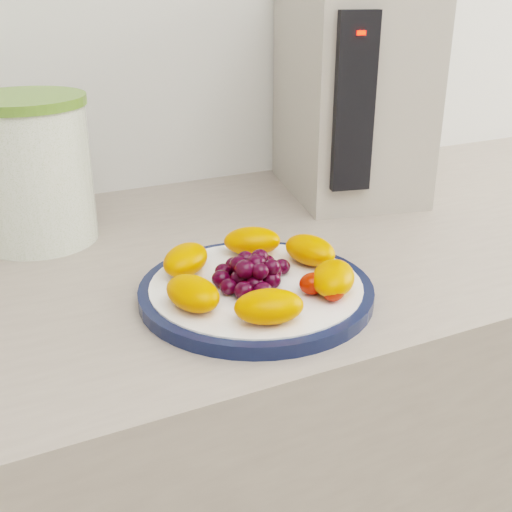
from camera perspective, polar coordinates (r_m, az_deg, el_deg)
name	(u,v)px	position (r m, az deg, el deg)	size (l,w,h in m)	color
counter	(258,500)	(1.11, 0.19, -20.85)	(3.50, 0.60, 0.90)	gray
plate_rim	(256,291)	(0.70, 0.00, -3.17)	(0.26, 0.26, 0.01)	#101836
plate_face	(256,291)	(0.70, 0.00, -3.10)	(0.23, 0.23, 0.02)	white
canister	(33,175)	(0.88, -19.20, 6.80)	(0.15, 0.15, 0.18)	#4E6718
canister_lid	(22,100)	(0.86, -20.06, 12.86)	(0.15, 0.15, 0.01)	olive
appliance_body	(351,90)	(1.04, 8.43, 14.36)	(0.18, 0.26, 0.32)	#A79E91
appliance_panel	(354,104)	(0.90, 8.69, 13.22)	(0.06, 0.02, 0.24)	black
appliance_led	(361,33)	(0.88, 9.32, 18.99)	(0.01, 0.01, 0.01)	#FF0C05
fruit_plate	(260,271)	(0.69, 0.39, -1.34)	(0.22, 0.22, 0.03)	#EA5C00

